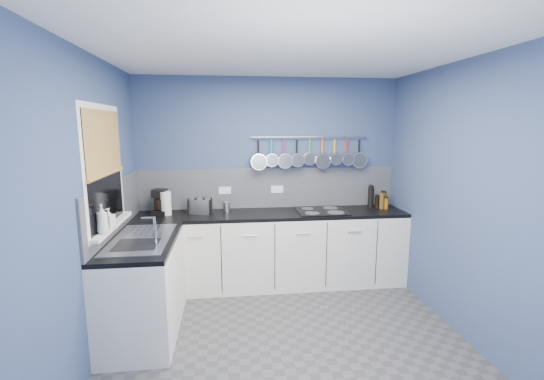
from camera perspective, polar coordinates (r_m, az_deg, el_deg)
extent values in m
cube|color=#47474C|center=(3.63, 2.36, -22.13)|extent=(3.20, 3.00, 0.02)
cube|color=white|center=(3.14, 2.70, 20.81)|extent=(3.20, 3.00, 0.02)
cube|color=#364772|center=(4.62, -0.50, 1.62)|extent=(3.20, 0.02, 2.50)
cube|color=#364772|center=(1.74, 10.76, -12.74)|extent=(3.20, 0.02, 2.50)
cube|color=#364772|center=(3.30, -26.28, -2.77)|extent=(0.02, 3.00, 2.50)
cube|color=#364772|center=(3.76, 27.53, -1.43)|extent=(0.02, 3.00, 2.50)
cube|color=gray|center=(4.62, -0.47, 0.35)|extent=(3.20, 0.02, 0.50)
cube|color=gray|center=(3.87, -22.95, -2.30)|extent=(0.02, 1.80, 0.50)
cube|color=white|center=(4.52, -0.05, -9.30)|extent=(3.20, 0.60, 0.86)
cube|color=black|center=(4.39, -0.05, -3.75)|extent=(3.20, 0.60, 0.04)
cube|color=white|center=(3.74, -19.11, -14.08)|extent=(0.60, 1.20, 0.86)
cube|color=black|center=(3.59, -19.52, -7.48)|extent=(0.60, 1.20, 0.04)
cube|color=white|center=(3.53, -24.52, 3.06)|extent=(0.01, 1.00, 1.10)
cube|color=black|center=(3.52, -24.44, 3.06)|extent=(0.01, 0.90, 1.00)
cube|color=gold|center=(3.51, -24.57, 6.71)|extent=(0.01, 0.90, 0.55)
cube|color=white|center=(3.61, -23.55, -5.07)|extent=(0.10, 0.98, 0.03)
cube|color=silver|center=(3.58, -19.54, -7.11)|extent=(0.50, 0.95, 0.01)
cube|color=white|center=(4.58, -7.30, -0.06)|extent=(0.15, 0.01, 0.09)
cube|color=white|center=(4.62, 0.78, 0.10)|extent=(0.15, 0.01, 0.09)
cylinder|color=silver|center=(4.60, 5.84, 8.15)|extent=(1.45, 0.02, 0.02)
imported|color=white|center=(3.30, -24.81, -4.09)|extent=(0.12, 0.12, 0.24)
imported|color=white|center=(3.46, -23.95, -3.99)|extent=(0.10, 0.10, 0.17)
cylinder|color=white|center=(4.41, -16.09, -1.99)|extent=(0.12, 0.12, 0.27)
cube|color=silver|center=(4.41, -11.07, -2.46)|extent=(0.30, 0.22, 0.17)
cylinder|color=silver|center=(4.46, -7.03, -2.59)|extent=(0.08, 0.08, 0.12)
cube|color=black|center=(4.48, 7.66, -3.23)|extent=(0.59, 0.52, 0.01)
cylinder|color=brown|center=(4.85, 16.92, -1.49)|extent=(0.07, 0.07, 0.19)
cylinder|color=black|center=(4.85, 15.94, -1.75)|extent=(0.06, 0.06, 0.14)
cylinder|color=black|center=(4.80, 15.03, -1.03)|extent=(0.07, 0.07, 0.27)
cylinder|color=#8C5914|center=(4.78, 17.26, -2.02)|extent=(0.05, 0.05, 0.13)
cylinder|color=brown|center=(4.76, 16.63, -1.60)|extent=(0.06, 0.06, 0.20)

